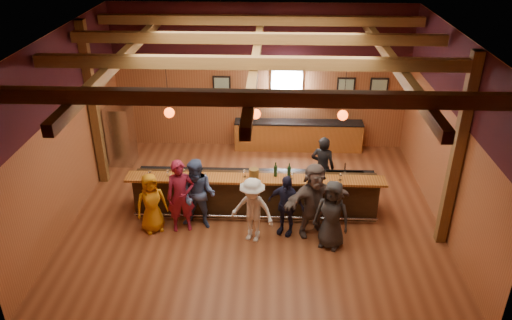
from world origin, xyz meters
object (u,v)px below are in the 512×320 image
object	(u,v)px
bartender	(322,167)
back_bar_cabinet	(298,135)
customer_orange	(151,203)
customer_brown	(314,200)
stainless_fridge	(121,135)
customer_dark	(332,215)
customer_denim	(198,195)
customer_navy	(286,205)
customer_redvest	(181,196)
ice_bucket	(254,174)
customer_white	(252,210)
bar_counter	(256,192)
bottle_a	(276,171)

from	to	relation	value
bartender	back_bar_cabinet	bearing A→B (deg)	-63.56
back_bar_cabinet	customer_orange	size ratio (longest dim) A/B	2.66
back_bar_cabinet	customer_brown	bearing A→B (deg)	-87.67
customer_brown	bartender	bearing A→B (deg)	52.85
stainless_fridge	customer_brown	distance (m)	6.46
customer_dark	customer_denim	bearing A→B (deg)	-167.06
customer_orange	customer_navy	world-z (taller)	customer_navy
back_bar_cabinet	customer_redvest	size ratio (longest dim) A/B	2.19
stainless_fridge	customer_navy	world-z (taller)	stainless_fridge
customer_redvest	bartender	size ratio (longest dim) A/B	1.06
customer_redvest	ice_bucket	bearing A→B (deg)	4.77
customer_redvest	customer_white	xyz separation A→B (m)	(1.70, -0.36, -0.11)
customer_white	bar_counter	bearing A→B (deg)	109.58
customer_navy	bottle_a	size ratio (longest dim) A/B	4.10
customer_brown	ice_bucket	bearing A→B (deg)	130.50
customer_navy	customer_brown	xyz separation A→B (m)	(0.65, 0.02, 0.14)
customer_redvest	customer_dark	bearing A→B (deg)	-22.53
customer_denim	customer_navy	bearing A→B (deg)	6.66
stainless_fridge	ice_bucket	size ratio (longest dim) A/B	7.08
customer_brown	customer_navy	bearing A→B (deg)	156.01
stainless_fridge	customer_white	world-z (taller)	stainless_fridge
stainless_fridge	customer_denim	size ratio (longest dim) A/B	1.01
bottle_a	customer_orange	bearing A→B (deg)	-165.22
customer_denim	stainless_fridge	bearing A→B (deg)	142.09
customer_dark	stainless_fridge	bearing A→B (deg)	171.07
stainless_fridge	bar_counter	bearing A→B (deg)	-30.76
customer_navy	customer_redvest	bearing A→B (deg)	-156.96
customer_brown	bartender	world-z (taller)	customer_brown
customer_orange	customer_dark	xyz separation A→B (m)	(4.18, -0.45, 0.08)
back_bar_cabinet	bartender	xyz separation A→B (m)	(0.52, -2.81, 0.39)
stainless_fridge	customer_white	xyz separation A→B (m)	(4.08, -3.73, -0.10)
bartender	bottle_a	bearing A→B (deg)	54.48
bar_counter	customer_dark	xyz separation A→B (m)	(1.74, -1.44, 0.31)
customer_orange	bottle_a	distance (m)	3.05
ice_bucket	bottle_a	size ratio (longest dim) A/B	0.68
bartender	ice_bucket	xyz separation A→B (m)	(-1.75, -1.10, 0.37)
bar_counter	ice_bucket	size ratio (longest dim) A/B	24.78
stainless_fridge	customer_orange	world-z (taller)	stainless_fridge
customer_orange	stainless_fridge	bearing A→B (deg)	87.81
bottle_a	customer_navy	bearing A→B (deg)	-71.83
stainless_fridge	back_bar_cabinet	bearing A→B (deg)	11.93
bartender	customer_denim	bearing A→B (deg)	43.03
customer_brown	bottle_a	xyz separation A→B (m)	(-0.90, 0.74, 0.34)
stainless_fridge	customer_denim	distance (m)	4.27
stainless_fridge	ice_bucket	world-z (taller)	stainless_fridge
customer_brown	customer_denim	bearing A→B (deg)	150.56
customer_navy	bartender	world-z (taller)	bartender
back_bar_cabinet	ice_bucket	size ratio (longest dim) A/B	15.73
customer_redvest	customer_white	size ratio (longest dim) A/B	1.13
stainless_fridge	customer_denim	world-z (taller)	stainless_fridge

